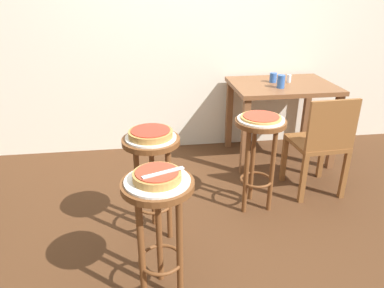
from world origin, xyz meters
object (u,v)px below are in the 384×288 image
Objects in this scene: pizza_middle at (151,133)px; stool_leftside at (259,145)px; stool_middle at (152,166)px; serving_plate_foreground at (157,181)px; stool_foreground at (159,215)px; cup_near_edge at (281,82)px; pizza_server_knife at (163,173)px; pizza_foreground at (157,176)px; pizza_leftside at (261,117)px; serving_plate_middle at (151,138)px; wooden_chair at (321,142)px; dining_table at (281,96)px; cup_far_edge at (273,78)px; condiment_shaker at (289,79)px; serving_plate_leftside at (261,119)px.

pizza_middle reaches higher than stool_leftside.
serving_plate_foreground is at bearing -88.77° from stool_middle.
stool_foreground and stool_middle have the same top height.
pizza_server_knife is (-1.16, -1.52, -0.03)m from cup_near_edge.
pizza_foreground is 0.56m from pizza_middle.
serving_plate_foreground is 1.11m from pizza_leftside.
serving_plate_middle is 1.53m from cup_near_edge.
wooden_chair reaches higher than serving_plate_middle.
stool_middle is at bearing -139.68° from dining_table.
stool_leftside is at bearing 45.09° from stool_foreground.
serving_plate_foreground is 1.13× the size of pizza_leftside.
stool_middle is 0.63m from pizza_server_knife.
cup_far_edge is (1.21, 1.15, 0.27)m from stool_middle.
condiment_shaker reaches higher than pizza_middle.
pizza_foreground is at bearing -134.91° from serving_plate_leftside.
serving_plate_leftside is (0.78, 0.78, 0.00)m from serving_plate_foreground.
stool_leftside is 0.86× the size of wooden_chair.
dining_table is 0.75m from wooden_chair.
dining_table is at bearing 52.32° from pizza_foreground.
stool_leftside is at bearing 16.05° from stool_middle.
pizza_foreground is at bearing -88.77° from serving_plate_middle.
wooden_chair is (0.08, -0.72, -0.17)m from dining_table.
pizza_foreground and pizza_middle have the same top height.
stool_foreground is 2.22× the size of serving_plate_foreground.
serving_plate_leftside is (0.79, 0.23, 0.20)m from stool_middle.
serving_plate_foreground reaches higher than stool_foreground.
stool_middle is 3.33× the size of pizza_server_knife.
serving_plate_foreground is 1.18× the size of pizza_middle.
dining_table is at bearing 60.43° from stool_leftside.
serving_plate_leftside is (0.78, 0.78, 0.20)m from stool_foreground.
wooden_chair is at bearing 14.41° from pizza_server_knife.
cup_near_edge is (1.21, 0.94, 0.08)m from serving_plate_middle.
pizza_server_knife is at bearing -33.69° from pizza_foreground.
pizza_foreground reaches higher than stool_foreground.
stool_middle is 0.23m from pizza_middle.
stool_middle is (-0.01, 0.56, -0.23)m from pizza_foreground.
cup_far_edge reaches higher than pizza_foreground.
stool_middle is at bearing -163.95° from serving_plate_leftside.
cup_far_edge is 0.11× the size of wooden_chair.
serving_plate_middle is 1.68m from dining_table.
condiment_shaker is at bearing 90.34° from wooden_chair.
stool_leftside is (0.78, 0.78, 0.00)m from stool_foreground.
cup_far_edge is at bearing 100.99° from wooden_chair.
pizza_foreground reaches higher than serving_plate_foreground.
cup_far_edge is at bearing 43.65° from stool_middle.
cup_near_edge reaches higher than pizza_server_knife.
condiment_shaker reaches higher than stool_middle.
serving_plate_foreground is 0.35× the size of dining_table.
wooden_chair reaches higher than stool_leftside.
serving_plate_foreground is 0.45× the size of stool_middle.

